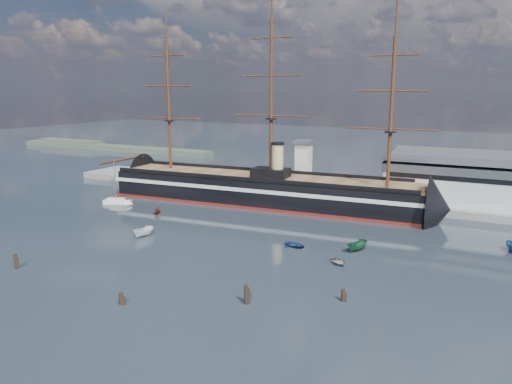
% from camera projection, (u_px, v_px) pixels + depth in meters
% --- Properties ---
extents(ground, '(600.00, 600.00, 0.00)m').
position_uv_depth(ground, '(240.00, 222.00, 121.30)').
color(ground, '#1C242C').
rests_on(ground, ground).
extents(quay, '(180.00, 18.00, 2.00)m').
position_uv_depth(quay, '(328.00, 198.00, 148.14)').
color(quay, slate).
rests_on(quay, ground).
extents(warehouse, '(63.00, 21.00, 11.60)m').
position_uv_depth(warehouse, '(512.00, 183.00, 128.46)').
color(warehouse, '#B7BABC').
rests_on(warehouse, ground).
extents(quay_tower, '(5.00, 5.00, 15.00)m').
position_uv_depth(quay_tower, '(303.00, 165.00, 146.67)').
color(quay_tower, silver).
rests_on(quay_tower, ground).
extents(shoreline, '(120.00, 10.00, 4.00)m').
position_uv_depth(shoreline, '(99.00, 146.00, 266.09)').
color(shoreline, '#3F4C38').
rests_on(shoreline, ground).
extents(warship, '(113.37, 21.91, 53.94)m').
position_uv_depth(warship, '(259.00, 189.00, 140.18)').
color(warship, black).
rests_on(warship, ground).
extents(sailboat, '(7.96, 5.27, 12.35)m').
position_uv_depth(sailboat, '(118.00, 201.00, 139.77)').
color(sailboat, silver).
rests_on(sailboat, ground).
extents(motorboat_a, '(6.67, 3.05, 2.58)m').
position_uv_depth(motorboat_a, '(144.00, 237.00, 109.08)').
color(motorboat_a, white).
rests_on(motorboat_a, ground).
extents(motorboat_b, '(1.68, 3.00, 1.32)m').
position_uv_depth(motorboat_b, '(295.00, 247.00, 101.93)').
color(motorboat_b, navy).
rests_on(motorboat_b, ground).
extents(motorboat_c, '(6.85, 4.61, 2.57)m').
position_uv_depth(motorboat_c, '(357.00, 251.00, 99.37)').
color(motorboat_c, '#18542F').
rests_on(motorboat_c, ground).
extents(motorboat_d, '(6.14, 4.07, 2.07)m').
position_uv_depth(motorboat_d, '(158.00, 214.00, 128.93)').
color(motorboat_d, maroon).
rests_on(motorboat_d, ground).
extents(motorboat_e, '(2.71, 2.77, 1.29)m').
position_uv_depth(motorboat_e, '(338.00, 264.00, 92.18)').
color(motorboat_e, slate).
rests_on(motorboat_e, ground).
extents(piling_near_left, '(0.64, 0.64, 3.45)m').
position_uv_depth(piling_near_left, '(16.00, 268.00, 89.94)').
color(piling_near_left, black).
rests_on(piling_near_left, ground).
extents(piling_near_mid, '(0.64, 0.64, 2.66)m').
position_uv_depth(piling_near_mid, '(122.00, 305.00, 74.82)').
color(piling_near_mid, black).
rests_on(piling_near_mid, ground).
extents(piling_near_right, '(0.64, 0.64, 3.72)m').
position_uv_depth(piling_near_right, '(246.00, 304.00, 75.20)').
color(piling_near_right, black).
rests_on(piling_near_right, ground).
extents(piling_far_right, '(0.64, 0.64, 2.64)m').
position_uv_depth(piling_far_right, '(343.00, 301.00, 76.15)').
color(piling_far_right, black).
rests_on(piling_far_right, ground).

